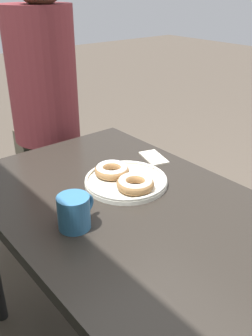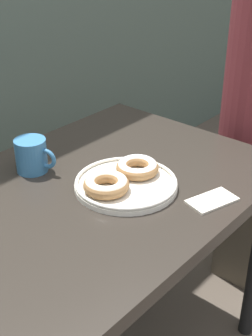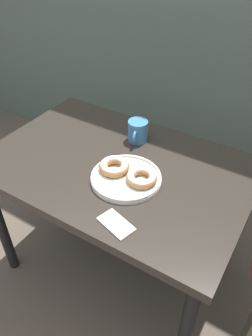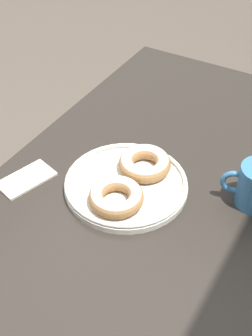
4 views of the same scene
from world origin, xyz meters
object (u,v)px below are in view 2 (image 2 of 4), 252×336
napkin (212,200)px  donut_plate (124,180)px  dining_table (86,217)px  coffee_mug (32,155)px

napkin → donut_plate: bearing=113.3°
dining_table → donut_plate: size_ratio=3.96×
coffee_mug → napkin: size_ratio=0.87×
dining_table → coffee_mug: (-0.01, 0.19, 0.13)m
coffee_mug → napkin: (0.19, -0.47, -0.05)m
donut_plate → coffee_mug: bearing=111.3°
donut_plate → napkin: size_ratio=1.95×
dining_table → napkin: bearing=-57.4°
dining_table → coffee_mug: 0.23m
donut_plate → napkin: donut_plate is taller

